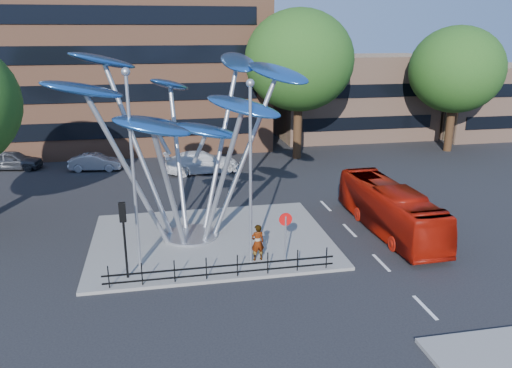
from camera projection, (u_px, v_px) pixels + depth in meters
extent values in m
plane|color=black|center=(252.00, 298.00, 20.16)|extent=(120.00, 120.00, 0.00)
cube|color=slate|center=(211.00, 240.00, 25.57)|extent=(12.00, 9.00, 0.15)
cube|color=#A97C63|center=(353.00, 96.00, 50.04)|extent=(15.00, 8.00, 8.00)
cube|color=#A97C63|center=(490.00, 100.00, 50.89)|extent=(12.00, 8.00, 7.00)
cylinder|color=black|center=(298.00, 125.00, 41.41)|extent=(0.70, 0.70, 5.72)
ellipsoid|color=#134513|center=(299.00, 60.00, 39.87)|extent=(8.80, 8.80, 8.10)
cylinder|color=black|center=(450.00, 123.00, 44.08)|extent=(0.70, 0.70, 5.06)
ellipsoid|color=#134513|center=(456.00, 70.00, 42.72)|extent=(8.00, 8.00, 7.36)
cylinder|color=#9EA0A5|center=(191.00, 235.00, 25.82)|extent=(2.80, 2.80, 0.12)
cylinder|color=#9EA0A5|center=(164.00, 168.00, 23.90)|extent=(0.24, 0.24, 7.80)
ellipsoid|color=#2861AF|center=(83.00, 89.00, 21.22)|extent=(3.92, 2.95, 1.39)
cylinder|color=#9EA0A5|center=(182.00, 183.00, 23.88)|extent=(0.24, 0.24, 6.40)
ellipsoid|color=#2861AF|center=(152.00, 126.00, 20.65)|extent=(3.47, 1.78, 1.31)
cylinder|color=#9EA0A5|center=(202.00, 175.00, 24.16)|extent=(0.24, 0.24, 7.00)
ellipsoid|color=#2861AF|center=(244.00, 106.00, 21.96)|extent=(3.81, 3.11, 1.36)
cylinder|color=#9EA0A5|center=(212.00, 158.00, 24.85)|extent=(0.24, 0.24, 8.20)
ellipsoid|color=#2861AF|center=(278.00, 73.00, 24.64)|extent=(3.52, 4.06, 1.44)
cylinder|color=#9EA0A5|center=(202.00, 151.00, 25.56)|extent=(0.24, 0.24, 8.60)
ellipsoid|color=#2861AF|center=(238.00, 62.00, 26.57)|extent=(2.21, 3.79, 1.39)
cylinder|color=#9EA0A5|center=(183.00, 163.00, 25.64)|extent=(0.24, 0.24, 7.40)
ellipsoid|color=#2861AF|center=(170.00, 85.00, 26.92)|extent=(3.02, 3.71, 1.34)
cylinder|color=#9EA0A5|center=(167.00, 153.00, 24.73)|extent=(0.24, 0.24, 8.80)
ellipsoid|color=#2861AF|center=(103.00, 61.00, 24.23)|extent=(3.88, 3.60, 1.42)
ellipsoid|color=#2861AF|center=(148.00, 122.00, 23.92)|extent=(3.40, 1.96, 1.13)
ellipsoid|color=#2861AF|center=(206.00, 130.00, 23.97)|extent=(3.39, 2.16, 1.11)
cylinder|color=#9EA0A5|center=(134.00, 176.00, 21.31)|extent=(0.14, 0.14, 8.50)
sphere|color=#9EA0A5|center=(126.00, 72.00, 20.02)|extent=(0.36, 0.36, 0.36)
cylinder|color=#9EA0A5|center=(251.00, 179.00, 21.83)|extent=(0.14, 0.14, 8.00)
sphere|color=#9EA0A5|center=(250.00, 83.00, 20.62)|extent=(0.36, 0.36, 0.36)
cylinder|color=black|center=(125.00, 243.00, 21.06)|extent=(0.10, 0.10, 3.20)
cube|color=black|center=(122.00, 212.00, 20.65)|extent=(0.28, 0.18, 0.85)
sphere|color=#FF0C0C|center=(122.00, 206.00, 20.57)|extent=(0.18, 0.18, 0.18)
cylinder|color=#9EA0A5|center=(285.00, 240.00, 22.48)|extent=(0.08, 0.08, 2.30)
cylinder|color=red|center=(286.00, 219.00, 22.22)|extent=(0.60, 0.04, 0.60)
cube|color=white|center=(286.00, 219.00, 22.23)|extent=(0.42, 0.03, 0.10)
cylinder|color=black|center=(109.00, 277.00, 20.51)|extent=(0.05, 0.05, 1.00)
cylinder|color=black|center=(142.00, 274.00, 20.76)|extent=(0.05, 0.05, 1.00)
cylinder|color=black|center=(175.00, 271.00, 21.00)|extent=(0.05, 0.05, 1.00)
cylinder|color=black|center=(206.00, 268.00, 21.25)|extent=(0.05, 0.05, 1.00)
cylinder|color=black|center=(237.00, 266.00, 21.50)|extent=(0.05, 0.05, 1.00)
cylinder|color=black|center=(268.00, 263.00, 21.74)|extent=(0.05, 0.05, 1.00)
cylinder|color=black|center=(297.00, 260.00, 21.99)|extent=(0.05, 0.05, 1.00)
cylinder|color=black|center=(327.00, 258.00, 22.24)|extent=(0.05, 0.05, 1.00)
cube|color=black|center=(222.00, 266.00, 21.36)|extent=(10.00, 0.06, 0.06)
cube|color=black|center=(222.00, 273.00, 21.46)|extent=(10.00, 0.06, 0.06)
imported|color=#9E1307|center=(390.00, 209.00, 26.53)|extent=(2.33, 9.18, 2.55)
imported|color=gray|center=(258.00, 242.00, 22.92)|extent=(0.69, 0.50, 1.76)
imported|color=#393B40|center=(13.00, 160.00, 38.58)|extent=(4.53, 2.41, 1.47)
imported|color=#ADAFB5|center=(96.00, 162.00, 38.36)|extent=(4.08, 1.83, 1.30)
imported|color=white|center=(202.00, 162.00, 37.72)|extent=(5.77, 2.76, 1.62)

